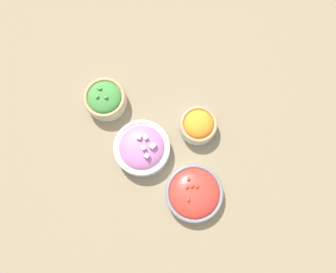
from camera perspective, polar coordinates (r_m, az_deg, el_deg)
The scene contains 5 objects.
ground_plane at distance 1.02m, azimuth 0.00°, elevation -0.35°, with size 3.00×3.00×0.00m, color #75664C.
bowl_cherry_tomatoes at distance 0.97m, azimuth 4.54°, elevation -9.86°, with size 0.17×0.17×0.07m.
bowl_carrots at distance 1.00m, azimuth 5.29°, elevation 1.99°, with size 0.11×0.11×0.07m.
bowl_red_onion at distance 0.98m, azimuth -4.51°, elevation -2.07°, with size 0.17×0.17×0.08m.
bowl_broccoli at distance 1.03m, azimuth -10.89°, elevation 6.47°, with size 0.13×0.13×0.07m.
Camera 1 is at (-0.19, 0.08, 1.00)m, focal length 35.00 mm.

